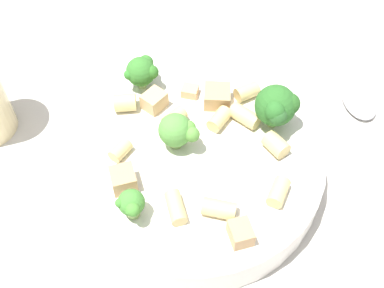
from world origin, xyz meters
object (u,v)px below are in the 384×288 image
Objects in this scene: rigatoni_6 at (120,150)px; broccoli_floret_3 at (132,204)px; rigatoni_7 at (125,103)px; chicken_chunk_4 at (154,101)px; rigatoni_1 at (276,145)px; chicken_chunk_0 at (217,97)px; rigatoni_3 at (219,119)px; spoon at (368,120)px; broccoli_floret_2 at (141,71)px; rigatoni_0 at (278,192)px; broccoli_floret_1 at (177,130)px; rigatoni_9 at (176,207)px; pasta_bowl at (192,160)px; rigatoni_5 at (219,209)px; chicken_chunk_3 at (190,91)px; rigatoni_2 at (247,92)px; rigatoni_8 at (245,116)px; rigatoni_4 at (173,118)px; broccoli_floret_0 at (277,107)px; chicken_chunk_1 at (241,233)px; chicken_chunk_2 at (123,179)px.

broccoli_floret_3 is at bearing -12.39° from rigatoni_6.
chicken_chunk_4 is at bearing 68.52° from rigatoni_7.
rigatoni_1 is 0.88× the size of chicken_chunk_0.
chicken_chunk_0 reaches higher than rigatoni_3.
broccoli_floret_2 is at bearing -120.78° from spoon.
chicken_chunk_4 reaches higher than rigatoni_0.
rigatoni_9 is (0.06, -0.03, -0.01)m from broccoli_floret_1.
rigatoni_9 reaches higher than pasta_bowl.
rigatoni_6 is at bearing -101.13° from spoon.
rigatoni_1 is at bearing 113.95° from rigatoni_5.
rigatoni_1 is 1.40× the size of chicken_chunk_3.
rigatoni_2 is at bearing 162.27° from rigatoni_0.
broccoli_floret_2 reaches higher than rigatoni_1.
chicken_chunk_0 is (0.03, 0.09, -0.00)m from rigatoni_7.
rigatoni_2 is 0.05m from rigatoni_3.
rigatoni_1 is 0.13× the size of spoon.
rigatoni_6 is 0.71× the size of rigatoni_8.
spoon is at bearing 72.40° from rigatoni_4.
rigatoni_1 is 1.00× the size of rigatoni_4.
rigatoni_8 reaches higher than rigatoni_6.
rigatoni_3 is at bearing 85.16° from rigatoni_6.
broccoli_floret_0 reaches higher than chicken_chunk_3.
chicken_chunk_1 is at bearing -32.62° from rigatoni_2.
rigatoni_8 is (-0.04, -0.01, -0.00)m from rigatoni_1.
chicken_chunk_2 reaches higher than chicken_chunk_0.
chicken_chunk_4 reaches higher than rigatoni_4.
rigatoni_1 reaches higher than rigatoni_5.
chicken_chunk_4 is (-0.07, 0.06, -0.00)m from chicken_chunk_2.
chicken_chunk_0 is 1.16× the size of chicken_chunk_2.
chicken_chunk_0 is at bearing 40.75° from chicken_chunk_3.
rigatoni_0 is 0.05m from rigatoni_1.
rigatoni_0 is at bearing 71.81° from broccoli_floret_3.
broccoli_floret_2 is at bearing -139.41° from broccoli_floret_0.
pasta_bowl is 0.08m from rigatoni_1.
rigatoni_9 is (0.02, -0.11, -0.00)m from rigatoni_1.
spoon is (0.03, 0.20, -0.02)m from pasta_bowl.
rigatoni_6 is at bearing -94.84° from rigatoni_3.
spoon is (0.06, 0.12, -0.04)m from rigatoni_2.
rigatoni_7 is (-0.09, -0.12, -0.02)m from broccoli_floret_0.
chicken_chunk_2 reaches higher than spoon.
pasta_bowl is 11.24× the size of chicken_chunk_2.
rigatoni_7 is 0.26m from spoon.
rigatoni_3 is at bearing 43.54° from chicken_chunk_4.
spoon is (0.09, 0.17, -0.04)m from chicken_chunk_3.
pasta_bowl is at bearing 176.93° from chicken_chunk_1.
rigatoni_9 is 1.32× the size of chicken_chunk_4.
rigatoni_4 reaches higher than pasta_bowl.
chicken_chunk_1 is (0.11, 0.00, -0.01)m from broccoli_floret_1.
broccoli_floret_3 is at bearing -130.09° from chicken_chunk_1.
chicken_chunk_1 and chicken_chunk_4 have the same top height.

